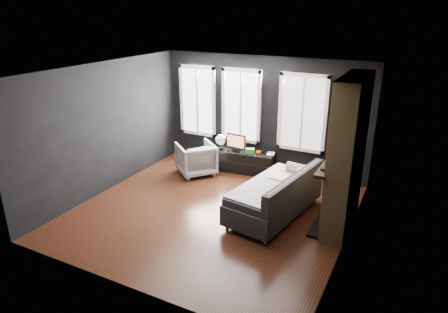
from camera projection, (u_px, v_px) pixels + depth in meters
The scene contains 18 objects.
floor at pixel (212, 211), 7.73m from camera, with size 5.00×5.00×0.00m, color black.
ceiling at pixel (211, 70), 6.78m from camera, with size 5.00×5.00×0.00m, color white.
wall_back at pixel (263, 114), 9.34m from camera, with size 5.00×0.02×2.70m, color black.
wall_left at pixel (107, 128), 8.33m from camera, with size 0.02×5.00×2.70m, color black.
wall_right at pixel (353, 169), 6.19m from camera, with size 0.02×5.00×2.70m, color black.
windows at pixel (246, 69), 9.14m from camera, with size 4.00×0.16×1.76m, color white, non-canonical shape.
fireplace at pixel (347, 155), 6.77m from camera, with size 0.70×1.62×2.70m, color #93724C, non-canonical shape.
sofa at pixel (274, 193), 7.45m from camera, with size 1.07×2.13×0.92m, color #262629, non-canonical shape.
stripe_pillow at pixel (301, 176), 7.69m from camera, with size 0.08×0.34×0.34m, color gray.
armchair at pixel (196, 157), 9.34m from camera, with size 0.80×0.75×0.82m, color white.
media_console at pixel (244, 161), 9.52m from camera, with size 1.47×0.46×0.51m, color black, non-canonical shape.
monitor at pixel (236, 141), 9.42m from camera, with size 0.52×0.11×0.47m, color black, non-canonical shape.
desk_fan at pixel (221, 142), 9.56m from camera, with size 0.25×0.25×0.35m, color #9B9B9B, non-canonical shape.
mug at pixel (258, 152), 9.23m from camera, with size 0.11×0.09×0.11m, color #CD4508.
book at pixel (267, 149), 9.23m from camera, with size 0.17×0.02×0.23m, color #B5A991.
storage_box at pixel (250, 151), 9.30m from camera, with size 0.21×0.13×0.11m, color #2D762D.
mantel_vase at pixel (338, 147), 7.27m from camera, with size 0.18×0.19×0.18m, color gold.
mantel_clock at pixel (324, 169), 6.46m from camera, with size 0.12×0.12×0.04m, color black.
Camera 1 is at (3.34, -6.00, 3.71)m, focal length 32.00 mm.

